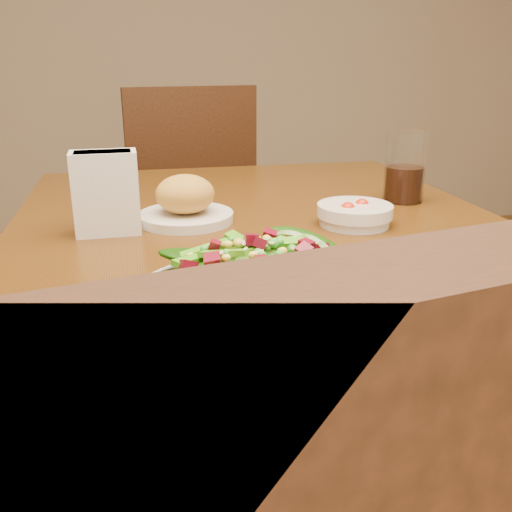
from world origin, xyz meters
TOP-DOWN VIEW (x-y plane):
  - dining_table at (0.00, 0.00)m, footprint 0.90×1.40m
  - chair_far at (-0.06, 1.12)m, footprint 0.49×0.49m
  - salad_plate at (-0.08, -0.23)m, footprint 0.31×0.31m
  - bread_plate at (-0.13, 0.18)m, footprint 0.17×0.17m
  - tomato_bowl at (0.16, 0.10)m, footprint 0.13×0.13m
  - drinking_glass at (0.32, 0.25)m, footprint 0.08×0.08m
  - napkin_holder at (-0.27, 0.14)m, footprint 0.11×0.06m

SIDE VIEW (x-z plane):
  - chair_far at x=-0.06m, z-range 0.03..0.97m
  - dining_table at x=0.00m, z-range 0.27..1.02m
  - tomato_bowl at x=0.16m, z-range 0.75..0.79m
  - salad_plate at x=-0.08m, z-range 0.74..0.83m
  - bread_plate at x=-0.13m, z-range 0.74..0.83m
  - drinking_glass at x=0.32m, z-range 0.74..0.88m
  - napkin_holder at x=-0.27m, z-range 0.75..0.89m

